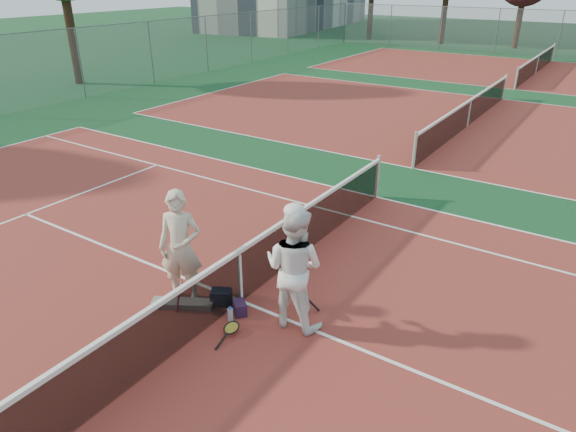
% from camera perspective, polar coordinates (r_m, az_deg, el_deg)
% --- Properties ---
extents(ground, '(130.00, 130.00, 0.00)m').
position_cam_1_polar(ground, '(8.98, -5.22, -9.42)').
color(ground, '#103D1E').
rests_on(ground, ground).
extents(court_main, '(23.77, 10.97, 0.01)m').
position_cam_1_polar(court_main, '(8.97, -5.22, -9.40)').
color(court_main, maroon).
rests_on(court_main, ground).
extents(court_far_a, '(23.77, 10.97, 0.01)m').
position_cam_1_polar(court_far_a, '(20.40, 19.28, 9.41)').
color(court_far_a, maroon).
rests_on(court_far_a, ground).
extents(court_far_b, '(23.77, 10.97, 0.01)m').
position_cam_1_polar(court_far_b, '(33.41, 25.78, 14.09)').
color(court_far_b, maroon).
rests_on(court_far_b, ground).
extents(net_main, '(0.10, 10.98, 1.02)m').
position_cam_1_polar(net_main, '(8.70, -5.35, -6.65)').
color(net_main, black).
rests_on(net_main, ground).
extents(net_far_a, '(0.10, 10.98, 1.02)m').
position_cam_1_polar(net_far_a, '(20.28, 19.48, 10.78)').
color(net_far_a, black).
rests_on(net_far_a, ground).
extents(net_far_b, '(0.10, 10.98, 1.02)m').
position_cam_1_polar(net_far_b, '(33.34, 25.95, 14.94)').
color(net_far_b, black).
rests_on(net_far_b, ground).
extents(fence_back, '(32.00, 0.06, 3.00)m').
position_cam_1_polar(fence_back, '(40.13, 27.97, 17.37)').
color(fence_back, slate).
rests_on(fence_back, ground).
extents(fence_left, '(0.06, 54.50, 3.00)m').
position_cam_1_polar(fence_left, '(24.44, -26.12, 14.34)').
color(fence_left, slate).
rests_on(fence_left, ground).
extents(player_a, '(0.86, 0.76, 1.99)m').
position_cam_1_polar(player_a, '(8.71, -11.86, -3.39)').
color(player_a, beige).
rests_on(player_a, ground).
extents(player_b, '(1.02, 0.82, 2.02)m').
position_cam_1_polar(player_b, '(7.91, 0.67, -5.78)').
color(player_b, white).
rests_on(player_b, ground).
extents(racket_red, '(0.31, 0.29, 0.59)m').
position_cam_1_polar(racket_red, '(8.73, -11.80, -8.67)').
color(racket_red, maroon).
rests_on(racket_red, ground).
extents(racket_black_held, '(0.45, 0.47, 0.50)m').
position_cam_1_polar(racket_black_held, '(8.50, 1.69, -9.48)').
color(racket_black_held, black).
rests_on(racket_black_held, ground).
extents(racket_spare, '(0.35, 0.63, 0.14)m').
position_cam_1_polar(racket_spare, '(8.25, -6.30, -12.41)').
color(racket_spare, black).
rests_on(racket_spare, ground).
extents(sports_bag_navy, '(0.41, 0.37, 0.27)m').
position_cam_1_polar(sports_bag_navy, '(8.88, -7.42, -8.91)').
color(sports_bag_navy, black).
rests_on(sports_bag_navy, ground).
extents(sports_bag_purple, '(0.33, 0.32, 0.22)m').
position_cam_1_polar(sports_bag_purple, '(8.63, -5.36, -10.14)').
color(sports_bag_purple, '#25112D').
rests_on(sports_bag_purple, ground).
extents(net_cover_canvas, '(1.02, 0.72, 0.11)m').
position_cam_1_polar(net_cover_canvas, '(8.96, -11.64, -9.52)').
color(net_cover_canvas, slate).
rests_on(net_cover_canvas, ground).
extents(water_bottle, '(0.09, 0.09, 0.30)m').
position_cam_1_polar(water_bottle, '(8.38, -6.41, -11.07)').
color(water_bottle, '#C7E0FC').
rests_on(water_bottle, ground).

